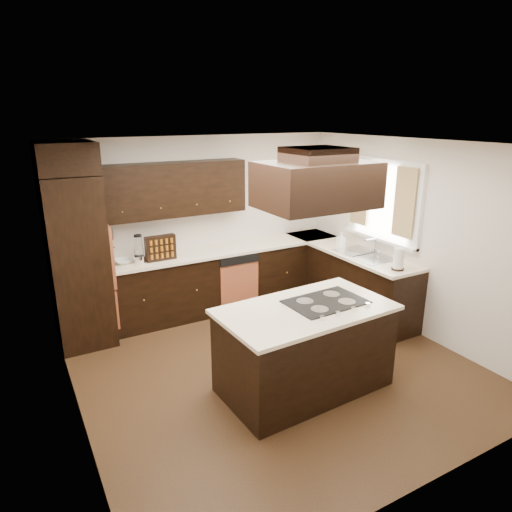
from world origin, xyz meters
name	(u,v)px	position (x,y,z in m)	size (l,w,h in m)	color
floor	(274,366)	(0.00, 0.00, -0.01)	(4.20, 4.20, 0.02)	#53361D
ceiling	(277,143)	(0.00, 0.00, 2.51)	(4.20, 4.20, 0.02)	white
wall_back	(200,223)	(0.00, 2.11, 1.25)	(4.20, 0.02, 2.50)	beige
wall_front	(434,347)	(0.00, -2.11, 1.25)	(4.20, 0.02, 2.50)	beige
wall_left	(66,301)	(-2.11, 0.00, 1.25)	(0.02, 4.20, 2.50)	beige
wall_right	(414,238)	(2.11, 0.00, 1.25)	(0.02, 4.20, 2.50)	beige
oven_column	(78,262)	(-1.78, 1.71, 1.06)	(0.65, 0.75, 2.12)	black
wall_oven_face	(107,253)	(-1.43, 1.71, 1.12)	(0.05, 0.62, 0.78)	#B25937
base_cabinets_back	(212,281)	(0.03, 1.80, 0.44)	(2.93, 0.60, 0.88)	black
base_cabinets_right	(346,280)	(1.80, 0.90, 0.44)	(0.60, 2.40, 0.88)	black
countertop_back	(212,252)	(0.03, 1.79, 0.90)	(2.93, 0.63, 0.04)	#FDEDCE
countertop_right	(348,250)	(1.79, 0.90, 0.90)	(0.63, 2.40, 0.04)	#FDEDCE
upper_cabinets	(174,189)	(-0.43, 1.93, 1.81)	(2.00, 0.34, 0.72)	black
dishwasher_front	(239,287)	(0.33, 1.50, 0.40)	(0.60, 0.05, 0.72)	#B25937
window_frame	(384,201)	(2.07, 0.55, 1.65)	(0.06, 1.32, 1.12)	white
window_pane	(386,201)	(2.10, 0.55, 1.65)	(0.00, 1.20, 1.00)	white
curtain_left	(405,203)	(2.01, 0.13, 1.70)	(0.02, 0.34, 0.90)	beige
curtain_right	(360,193)	(2.01, 0.97, 1.70)	(0.02, 0.34, 0.90)	beige
sink_rim	(365,255)	(1.80, 0.55, 0.92)	(0.52, 0.84, 0.01)	silver
island	(304,350)	(0.05, -0.52, 0.44)	(1.70, 0.93, 0.88)	black
island_top	(306,309)	(0.05, -0.52, 0.90)	(1.76, 0.99, 0.04)	#FDEDCE
cooktop	(326,302)	(0.31, -0.51, 0.93)	(0.80, 0.54, 0.01)	black
range_hood	(316,185)	(0.10, -0.55, 2.16)	(1.05, 0.72, 0.42)	black
hood_duct	(318,155)	(0.10, -0.55, 2.44)	(0.55, 0.50, 0.13)	black
blender_base	(140,260)	(-1.02, 1.70, 0.97)	(0.15, 0.15, 0.10)	silver
blender_pitcher	(139,246)	(-1.02, 1.70, 1.15)	(0.13, 0.13, 0.26)	silver
spice_rack	(161,248)	(-0.74, 1.70, 1.09)	(0.40, 0.10, 0.34)	black
mixing_bowl	(123,261)	(-1.21, 1.80, 0.95)	(0.23, 0.23, 0.06)	white
soap_bottle	(341,239)	(1.77, 1.04, 1.03)	(0.10, 0.10, 0.21)	white
paper_towel	(399,259)	(1.72, -0.13, 1.06)	(0.13, 0.13, 0.28)	white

